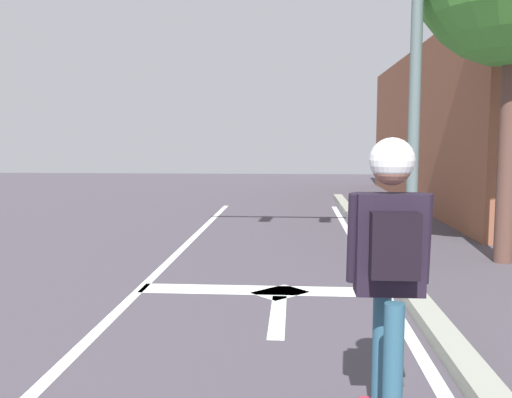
{
  "coord_description": "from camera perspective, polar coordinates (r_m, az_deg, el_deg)",
  "views": [
    {
      "loc": [
        1.88,
        1.3,
        1.78
      ],
      "look_at": [
        1.51,
        6.64,
        1.2
      ],
      "focal_mm": 38.77,
      "sensor_mm": 36.0,
      "label": 1
    }
  ],
  "objects": [
    {
      "name": "lane_line_center",
      "position": [
        5.34,
        -16.73,
        -13.55
      ],
      "size": [
        0.12,
        20.0,
        0.01
      ],
      "primitive_type": "cube",
      "color": "silver",
      "rests_on": "ground"
    },
    {
      "name": "skater",
      "position": [
        3.21,
        13.67,
        -4.9
      ],
      "size": [
        0.47,
        0.63,
        1.71
      ],
      "color": "#2A546A",
      "rests_on": "skateboard"
    },
    {
      "name": "lane_line_curbside",
      "position": [
        5.13,
        16.14,
        -14.36
      ],
      "size": [
        0.12,
        20.0,
        0.01
      ],
      "primitive_type": "cube",
      "color": "silver",
      "rests_on": "ground"
    },
    {
      "name": "curb_strip",
      "position": [
        5.17,
        18.95,
        -13.52
      ],
      "size": [
        0.24,
        24.0,
        0.14
      ],
      "primitive_type": "cube",
      "color": "gray",
      "rests_on": "ground"
    },
    {
      "name": "stop_bar",
      "position": [
        6.64,
        1.18,
        -9.38
      ],
      "size": [
        3.03,
        0.4,
        0.01
      ],
      "primitive_type": "cube",
      "color": "silver",
      "rests_on": "ground"
    },
    {
      "name": "lane_arrow_head",
      "position": [
        6.55,
        2.49,
        -9.59
      ],
      "size": [
        0.71,
        0.71,
        0.01
      ],
      "primitive_type": "cube",
      "rotation": [
        0.0,
        0.0,
        0.79
      ],
      "color": "silver",
      "rests_on": "ground"
    },
    {
      "name": "lane_arrow_stem",
      "position": [
        5.74,
        2.27,
        -11.89
      ],
      "size": [
        0.16,
        1.4,
        0.01
      ],
      "primitive_type": "cube",
      "color": "silver",
      "rests_on": "ground"
    }
  ]
}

